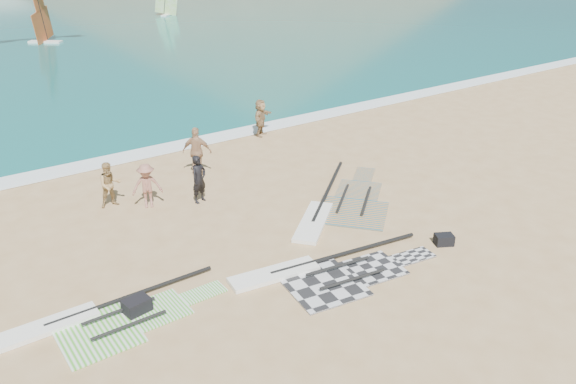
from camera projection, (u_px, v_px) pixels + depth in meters
ground at (347, 293)px, 13.88m from camera, size 300.00×300.00×0.00m
surf_line at (149, 153)px, 22.98m from camera, size 300.00×1.20×0.04m
rig_grey at (321, 272)px, 14.64m from camera, size 5.70×2.64×0.20m
rig_green at (100, 320)px, 12.81m from camera, size 5.21×2.03×0.20m
rig_orange at (337, 207)px, 18.26m from camera, size 5.91×4.90×0.20m
gear_bag_near at (137, 306)px, 13.06m from camera, size 0.65×0.52×0.38m
gear_bag_far at (444, 240)px, 16.04m from camera, size 0.62×0.56×0.31m
person_wetsuit at (199, 179)px, 18.40m from camera, size 0.69×0.56×1.62m
beachgoer_left at (110, 185)px, 18.12m from camera, size 0.77×0.62×1.51m
beachgoer_mid at (147, 186)px, 18.06m from camera, size 1.09×0.84×1.49m
beachgoer_back at (197, 152)px, 20.49m from camera, size 1.10×1.04×1.83m
beachgoer_right at (261, 118)px, 24.71m from camera, size 1.53×1.27×1.64m
windsurfer_centre at (43, 26)px, 46.74m from camera, size 2.61×2.62×4.98m
windsurfer_right at (166, 4)px, 63.82m from camera, size 2.12×2.14×4.26m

